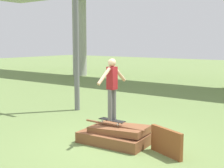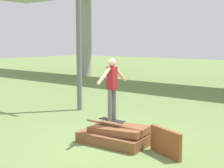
# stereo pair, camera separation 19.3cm
# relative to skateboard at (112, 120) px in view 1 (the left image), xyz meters

# --- Properties ---
(ground_plane) EXTENTS (80.00, 80.00, 0.00)m
(ground_plane) POSITION_rel_skateboard_xyz_m (0.12, -0.08, -0.59)
(ground_plane) COLOR olive
(scrap_pile) EXTENTS (1.88, 1.16, 0.52)m
(scrap_pile) POSITION_rel_skateboard_xyz_m (0.15, -0.05, -0.38)
(scrap_pile) COLOR brown
(scrap_pile) RESTS_ON ground_plane
(scrap_plank_loose) EXTENTS (0.98, 0.46, 0.65)m
(scrap_plank_loose) POSITION_rel_skateboard_xyz_m (1.64, -0.06, -0.27)
(scrap_plank_loose) COLOR brown
(scrap_plank_loose) RESTS_ON ground_plane
(skateboard) EXTENTS (0.78, 0.24, 0.09)m
(skateboard) POSITION_rel_skateboard_xyz_m (0.00, 0.00, 0.00)
(skateboard) COLOR black
(skateboard) RESTS_ON scrap_pile
(skater) EXTENTS (0.23, 1.17, 1.64)m
(skater) POSITION_rel_skateboard_xyz_m (-0.00, 0.00, 0.96)
(skater) COLOR slate
(skater) RESTS_ON skateboard
(utility_pole) EXTENTS (1.30, 0.20, 6.24)m
(utility_pole) POSITION_rel_skateboard_xyz_m (-3.45, 2.37, 2.65)
(utility_pole) COLOR slate
(utility_pole) RESTS_ON ground_plane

